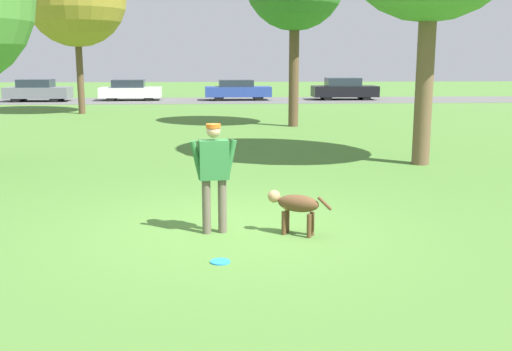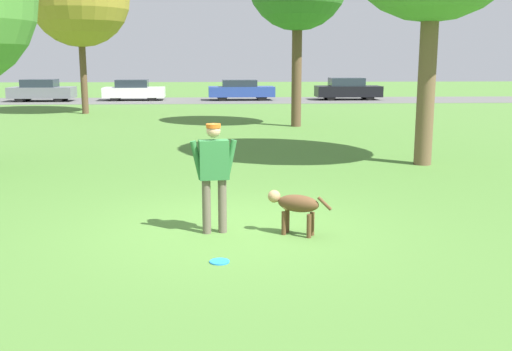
{
  "view_description": "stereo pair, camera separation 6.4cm",
  "coord_description": "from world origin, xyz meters",
  "px_view_note": "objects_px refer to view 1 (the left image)",
  "views": [
    {
      "loc": [
        -0.15,
        -9.01,
        2.61
      ],
      "look_at": [
        0.35,
        -0.3,
        0.9
      ],
      "focal_mm": 42.0,
      "sensor_mm": 36.0,
      "label": 1
    },
    {
      "loc": [
        -0.09,
        -9.01,
        2.61
      ],
      "look_at": [
        0.35,
        -0.3,
        0.9
      ],
      "focal_mm": 42.0,
      "sensor_mm": 36.0,
      "label": 2
    }
  ],
  "objects_px": {
    "person": "(214,169)",
    "parked_car_white": "(130,90)",
    "parked_car_black": "(344,89)",
    "dog": "(295,205)",
    "parked_car_blue": "(238,90)",
    "parked_car_grey": "(38,91)",
    "frisbee": "(220,262)"
  },
  "relations": [
    {
      "from": "parked_car_black",
      "to": "person",
      "type": "bearing_deg",
      "value": -105.9
    },
    {
      "from": "dog",
      "to": "parked_car_grey",
      "type": "height_order",
      "value": "parked_car_grey"
    },
    {
      "from": "dog",
      "to": "parked_car_grey",
      "type": "bearing_deg",
      "value": -40.04
    },
    {
      "from": "dog",
      "to": "parked_car_white",
      "type": "distance_m",
      "value": 30.68
    },
    {
      "from": "parked_car_grey",
      "to": "parked_car_white",
      "type": "distance_m",
      "value": 5.6
    },
    {
      "from": "frisbee",
      "to": "parked_car_blue",
      "type": "height_order",
      "value": "parked_car_blue"
    },
    {
      "from": "dog",
      "to": "parked_car_blue",
      "type": "relative_size",
      "value": 0.23
    },
    {
      "from": "person",
      "to": "parked_car_white",
      "type": "height_order",
      "value": "person"
    },
    {
      "from": "frisbee",
      "to": "parked_car_white",
      "type": "height_order",
      "value": "parked_car_white"
    },
    {
      "from": "parked_car_grey",
      "to": "parked_car_blue",
      "type": "xyz_separation_m",
      "value": [
        12.35,
        0.42,
        -0.02
      ]
    },
    {
      "from": "parked_car_white",
      "to": "parked_car_black",
      "type": "relative_size",
      "value": 0.94
    },
    {
      "from": "frisbee",
      "to": "parked_car_white",
      "type": "distance_m",
      "value": 31.64
    },
    {
      "from": "parked_car_white",
      "to": "parked_car_black",
      "type": "height_order",
      "value": "parked_car_black"
    },
    {
      "from": "person",
      "to": "dog",
      "type": "height_order",
      "value": "person"
    },
    {
      "from": "person",
      "to": "parked_car_white",
      "type": "distance_m",
      "value": 30.28
    },
    {
      "from": "frisbee",
      "to": "parked_car_white",
      "type": "xyz_separation_m",
      "value": [
        -5.71,
        31.11,
        0.63
      ]
    },
    {
      "from": "parked_car_blue",
      "to": "parked_car_black",
      "type": "distance_m",
      "value": 6.87
    },
    {
      "from": "dog",
      "to": "parked_car_grey",
      "type": "relative_size",
      "value": 0.25
    },
    {
      "from": "dog",
      "to": "frisbee",
      "type": "distance_m",
      "value": 1.7
    },
    {
      "from": "parked_car_grey",
      "to": "parked_car_blue",
      "type": "height_order",
      "value": "parked_car_grey"
    },
    {
      "from": "frisbee",
      "to": "parked_car_black",
      "type": "bearing_deg",
      "value": 75.61
    },
    {
      "from": "frisbee",
      "to": "parked_car_black",
      "type": "xyz_separation_m",
      "value": [
        7.95,
        30.97,
        0.67
      ]
    },
    {
      "from": "parked_car_grey",
      "to": "frisbee",
      "type": "bearing_deg",
      "value": -70.66
    },
    {
      "from": "parked_car_grey",
      "to": "parked_car_black",
      "type": "relative_size",
      "value": 0.93
    },
    {
      "from": "person",
      "to": "dog",
      "type": "xyz_separation_m",
      "value": [
        1.21,
        -0.16,
        -0.53
      ]
    },
    {
      "from": "parked_car_black",
      "to": "dog",
      "type": "bearing_deg",
      "value": -103.64
    },
    {
      "from": "dog",
      "to": "parked_car_grey",
      "type": "distance_m",
      "value": 31.81
    },
    {
      "from": "dog",
      "to": "parked_car_blue",
      "type": "height_order",
      "value": "parked_car_blue"
    },
    {
      "from": "person",
      "to": "frisbee",
      "type": "distance_m",
      "value": 1.68
    },
    {
      "from": "person",
      "to": "dog",
      "type": "relative_size",
      "value": 1.75
    },
    {
      "from": "parked_car_blue",
      "to": "frisbee",
      "type": "bearing_deg",
      "value": -94.42
    },
    {
      "from": "dog",
      "to": "parked_car_white",
      "type": "bearing_deg",
      "value": -50.1
    }
  ]
}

